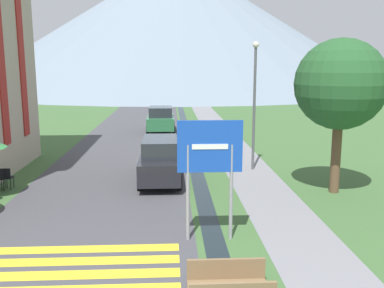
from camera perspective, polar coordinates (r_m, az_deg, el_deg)
The scene contains 12 objects.
ground_plane at distance 26.64m, azimuth -2.97°, elevation 0.20°, with size 160.00×160.00×0.00m, color #3D6033.
road at distance 36.61m, azimuth -6.91°, elevation 2.97°, with size 6.40×60.00×0.01m.
footpath at distance 36.70m, azimuth 2.65°, elevation 3.06°, with size 2.20×60.00×0.01m.
drainage_channel at distance 36.54m, azimuth -1.10°, elevation 3.03°, with size 0.60×60.00×0.00m.
crosswalk_marking at distance 11.00m, azimuth -16.52°, elevation -15.58°, with size 5.44×2.54×0.01m.
mountain_distant at distance 91.29m, azimuth -2.01°, elevation 15.72°, with size 83.99×83.99×26.09m.
road_sign at distance 11.45m, azimuth 2.39°, elevation -2.22°, with size 1.75×0.11×3.33m.
parked_car_near at distance 17.74m, azimuth -4.26°, elevation -2.06°, with size 1.73×4.54×1.82m.
parked_car_far at distance 30.78m, azimuth -4.18°, elevation 3.30°, with size 1.99×3.96×1.82m.
cafe_chair_far_right at distance 18.06m, azimuth -23.52°, elevation -3.99°, with size 0.40×0.40×0.85m.
streetlamp at distance 19.49m, azimuth 8.33°, elevation 6.34°, with size 0.28×0.28×5.78m.
tree_by_path at distance 16.57m, azimuth 19.18°, elevation 7.46°, with size 3.32×3.32×5.73m.
Camera 1 is at (0.02, -6.21, 4.77)m, focal length 40.00 mm.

